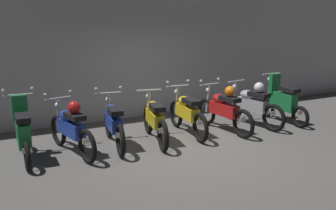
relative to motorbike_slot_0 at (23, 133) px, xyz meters
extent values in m
plane|color=#565451|center=(3.06, -0.78, -0.53)|extent=(80.00, 80.00, 0.00)
cube|color=#ADADB2|center=(3.06, 2.13, 1.07)|extent=(16.00, 0.30, 3.19)
torus|color=black|center=(0.02, 0.53, -0.26)|extent=(0.11, 0.53, 0.53)
torus|color=black|center=(-0.03, -0.62, -0.26)|extent=(0.11, 0.53, 0.53)
cube|color=#197238|center=(0.00, -0.04, 0.01)|extent=(0.25, 0.75, 0.44)
cube|color=#197238|center=(0.01, 0.30, 0.41)|extent=(0.29, 0.13, 0.48)
cube|color=black|center=(-0.01, -0.20, 0.33)|extent=(0.26, 0.53, 0.10)
cylinder|color=#B7BABF|center=(0.02, 0.44, 0.63)|extent=(0.56, 0.06, 0.04)
sphere|color=#B7BABF|center=(-0.24, 0.45, 0.73)|extent=(0.07, 0.07, 0.07)
sphere|color=#B7BABF|center=(0.28, 0.43, 0.73)|extent=(0.07, 0.07, 0.07)
cylinder|color=#B7BABF|center=(0.02, 0.49, 0.16)|extent=(0.06, 0.15, 0.85)
sphere|color=silver|center=(0.02, 0.49, 0.48)|extent=(0.12, 0.12, 0.12)
cube|color=white|center=(-0.03, -0.59, -0.16)|extent=(0.16, 0.02, 0.10)
torus|color=black|center=(0.75, 0.55, -0.20)|extent=(0.21, 0.66, 0.65)
torus|color=black|center=(1.00, -0.72, -0.20)|extent=(0.21, 0.66, 0.65)
cube|color=#1E389E|center=(0.87, -0.08, -0.01)|extent=(0.38, 0.86, 0.28)
ellipsoid|color=#1E389E|center=(0.84, 0.07, 0.21)|extent=(0.34, 0.48, 0.22)
cube|color=black|center=(0.91, -0.26, 0.27)|extent=(0.34, 0.56, 0.10)
cylinder|color=#B7BABF|center=(0.77, 0.45, 0.49)|extent=(0.56, 0.14, 0.04)
sphere|color=#B7BABF|center=(0.51, 0.40, 0.59)|extent=(0.07, 0.07, 0.07)
sphere|color=#B7BABF|center=(1.02, 0.50, 0.59)|extent=(0.07, 0.07, 0.07)
cylinder|color=#B7BABF|center=(0.76, 0.50, 0.12)|extent=(0.09, 0.17, 0.65)
sphere|color=silver|center=(0.76, 0.50, 0.34)|extent=(0.12, 0.12, 0.12)
cube|color=white|center=(0.99, -0.70, -0.10)|extent=(0.16, 0.04, 0.10)
sphere|color=red|center=(0.91, -0.26, 0.44)|extent=(0.24, 0.24, 0.24)
torus|color=black|center=(1.85, 0.61, -0.20)|extent=(0.19, 0.66, 0.65)
torus|color=black|center=(1.65, -0.68, -0.20)|extent=(0.19, 0.66, 0.65)
cube|color=#1E389E|center=(1.75, -0.03, -0.01)|extent=(0.34, 0.86, 0.28)
ellipsoid|color=#1E389E|center=(1.77, 0.12, 0.21)|extent=(0.32, 0.47, 0.22)
cube|color=black|center=(1.72, -0.21, 0.27)|extent=(0.32, 0.55, 0.10)
cylinder|color=#B7BABF|center=(1.83, 0.50, 0.49)|extent=(0.56, 0.12, 0.04)
sphere|color=#B7BABF|center=(1.57, 0.54, 0.59)|extent=(0.07, 0.07, 0.07)
sphere|color=#B7BABF|center=(2.09, 0.47, 0.59)|extent=(0.07, 0.07, 0.07)
cylinder|color=#B7BABF|center=(1.84, 0.56, 0.12)|extent=(0.08, 0.17, 0.65)
sphere|color=silver|center=(1.84, 0.56, 0.34)|extent=(0.12, 0.12, 0.12)
cube|color=white|center=(1.65, -0.65, -0.10)|extent=(0.16, 0.04, 0.10)
torus|color=black|center=(2.75, 0.51, -0.20)|extent=(0.21, 0.66, 0.65)
torus|color=black|center=(2.50, -0.77, -0.20)|extent=(0.21, 0.66, 0.65)
cube|color=gold|center=(2.62, -0.13, -0.01)|extent=(0.37, 0.86, 0.28)
ellipsoid|color=gold|center=(2.65, 0.02, 0.21)|extent=(0.34, 0.48, 0.22)
cube|color=black|center=(2.59, -0.31, 0.27)|extent=(0.33, 0.56, 0.10)
cylinder|color=#B7BABF|center=(2.73, 0.41, 0.49)|extent=(0.56, 0.14, 0.04)
cylinder|color=#B7BABF|center=(2.74, 0.46, 0.12)|extent=(0.09, 0.17, 0.65)
sphere|color=silver|center=(2.74, 0.46, 0.34)|extent=(0.12, 0.12, 0.12)
cube|color=white|center=(2.50, -0.74, -0.10)|extent=(0.16, 0.04, 0.10)
torus|color=black|center=(3.55, 0.68, -0.20)|extent=(0.14, 0.66, 0.65)
torus|color=black|center=(3.45, -0.61, -0.20)|extent=(0.14, 0.66, 0.65)
cube|color=gold|center=(3.50, 0.03, -0.01)|extent=(0.28, 0.85, 0.28)
ellipsoid|color=gold|center=(3.51, 0.19, 0.21)|extent=(0.29, 0.46, 0.22)
cube|color=black|center=(3.48, -0.15, 0.27)|extent=(0.28, 0.54, 0.10)
cylinder|color=#B7BABF|center=(3.54, 0.58, 0.49)|extent=(0.56, 0.08, 0.04)
sphere|color=#B7BABF|center=(3.28, 0.60, 0.59)|extent=(0.07, 0.07, 0.07)
sphere|color=#B7BABF|center=(3.80, 0.56, 0.59)|extent=(0.07, 0.07, 0.07)
cylinder|color=#B7BABF|center=(3.54, 0.63, 0.12)|extent=(0.07, 0.16, 0.65)
sphere|color=silver|center=(3.54, 0.63, 0.34)|extent=(0.12, 0.12, 0.12)
cube|color=white|center=(3.45, -0.59, -0.10)|extent=(0.16, 0.02, 0.10)
torus|color=black|center=(4.30, 0.53, -0.20)|extent=(0.16, 0.66, 0.65)
torus|color=black|center=(4.44, -0.77, -0.20)|extent=(0.16, 0.66, 0.65)
cube|color=red|center=(4.37, -0.12, -0.01)|extent=(0.31, 0.85, 0.28)
ellipsoid|color=red|center=(4.36, 0.04, 0.21)|extent=(0.30, 0.46, 0.22)
cube|color=black|center=(4.39, -0.30, 0.27)|extent=(0.29, 0.54, 0.10)
cylinder|color=#B7BABF|center=(4.32, 0.42, 0.49)|extent=(0.56, 0.09, 0.04)
sphere|color=#B7BABF|center=(4.06, 0.40, 0.59)|extent=(0.07, 0.07, 0.07)
sphere|color=#B7BABF|center=(4.57, 0.45, 0.59)|extent=(0.07, 0.07, 0.07)
cylinder|color=#B7BABF|center=(4.31, 0.48, 0.12)|extent=(0.07, 0.16, 0.65)
sphere|color=silver|center=(4.31, 0.48, 0.34)|extent=(0.12, 0.12, 0.12)
cube|color=white|center=(4.44, -0.74, -0.10)|extent=(0.16, 0.03, 0.10)
sphere|color=orange|center=(4.39, -0.30, 0.44)|extent=(0.24, 0.24, 0.24)
torus|color=black|center=(5.13, 0.61, -0.20)|extent=(0.21, 0.66, 0.65)
torus|color=black|center=(5.37, -0.67, -0.20)|extent=(0.21, 0.66, 0.65)
cube|color=#9EA0A8|center=(5.25, -0.03, -0.01)|extent=(0.37, 0.86, 0.28)
ellipsoid|color=#9EA0A8|center=(5.22, 0.12, 0.21)|extent=(0.34, 0.48, 0.22)
cube|color=black|center=(5.28, -0.21, 0.27)|extent=(0.33, 0.55, 0.10)
cylinder|color=#B7BABF|center=(5.15, 0.50, 0.49)|extent=(0.56, 0.14, 0.04)
cylinder|color=#B7BABF|center=(5.14, 0.56, 0.12)|extent=(0.08, 0.17, 0.65)
sphere|color=silver|center=(5.14, 0.56, 0.34)|extent=(0.12, 0.12, 0.12)
cube|color=white|center=(5.36, -0.65, -0.10)|extent=(0.16, 0.04, 0.10)
sphere|color=silver|center=(5.28, -0.21, 0.44)|extent=(0.24, 0.24, 0.24)
torus|color=black|center=(6.10, 0.43, -0.26)|extent=(0.11, 0.53, 0.53)
torus|color=black|center=(6.14, -0.72, -0.26)|extent=(0.11, 0.53, 0.53)
cube|color=#197238|center=(6.12, -0.14, 0.01)|extent=(0.25, 0.74, 0.44)
cube|color=#197238|center=(6.11, 0.20, 0.41)|extent=(0.28, 0.13, 0.48)
cube|color=black|center=(6.13, -0.30, 0.33)|extent=(0.26, 0.53, 0.10)
cylinder|color=#B7BABF|center=(6.11, 0.34, 0.63)|extent=(0.56, 0.06, 0.04)
cylinder|color=#B7BABF|center=(6.10, 0.39, 0.16)|extent=(0.06, 0.15, 0.85)
sphere|color=silver|center=(6.10, 0.39, 0.48)|extent=(0.12, 0.12, 0.12)
cube|color=white|center=(6.14, -0.69, -0.16)|extent=(0.16, 0.02, 0.10)
camera|label=1|loc=(-0.81, -7.58, 2.19)|focal=43.26mm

